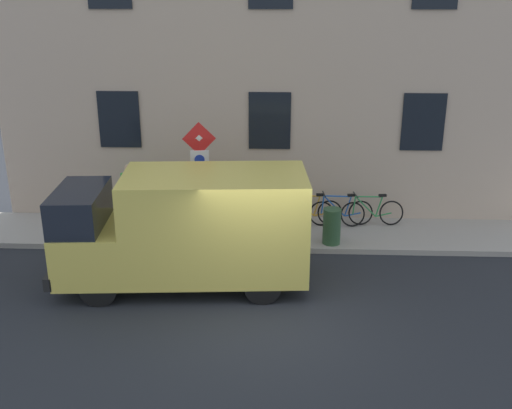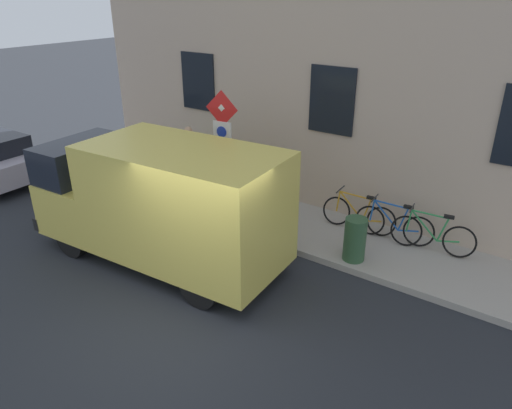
% 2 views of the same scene
% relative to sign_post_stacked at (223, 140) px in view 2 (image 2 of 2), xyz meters
% --- Properties ---
extents(ground_plane, '(80.00, 80.00, 0.00)m').
position_rel_sign_post_stacked_xyz_m(ground_plane, '(-2.98, -1.61, -2.11)').
color(ground_plane, '#24272C').
extents(sidewalk_slab, '(2.15, 16.48, 0.14)m').
position_rel_sign_post_stacked_xyz_m(sidewalk_slab, '(0.86, -1.61, -2.04)').
color(sidewalk_slab, '#A19A92').
rests_on(sidewalk_slab, ground_plane).
extents(building_facade, '(0.75, 14.48, 8.84)m').
position_rel_sign_post_stacked_xyz_m(building_facade, '(2.28, -1.61, 2.31)').
color(building_facade, '#BFA791').
rests_on(building_facade, ground_plane).
extents(sign_post_stacked, '(0.18, 0.56, 2.93)m').
position_rel_sign_post_stacked_xyz_m(sign_post_stacked, '(0.00, 0.00, 0.00)').
color(sign_post_stacked, '#474C47').
rests_on(sign_post_stacked, sidewalk_slab).
extents(delivery_van, '(2.36, 5.46, 2.50)m').
position_rel_sign_post_stacked_xyz_m(delivery_van, '(-1.91, 0.04, -0.78)').
color(delivery_van, '#E2CD56').
rests_on(delivery_van, ground_plane).
extents(bicycle_green, '(0.50, 1.72, 0.89)m').
position_rel_sign_post_stacked_xyz_m(bicycle_green, '(1.38, -4.35, -1.60)').
color(bicycle_green, black).
rests_on(bicycle_green, sidewalk_slab).
extents(bicycle_blue, '(0.46, 1.72, 0.89)m').
position_rel_sign_post_stacked_xyz_m(bicycle_blue, '(1.38, -3.53, -1.60)').
color(bicycle_blue, black).
rests_on(bicycle_blue, sidewalk_slab).
extents(bicycle_orange, '(0.46, 1.72, 0.89)m').
position_rel_sign_post_stacked_xyz_m(bicycle_orange, '(1.38, -2.71, -1.60)').
color(bicycle_orange, black).
rests_on(bicycle_orange, sidewalk_slab).
extents(pedestrian, '(0.46, 0.47, 1.72)m').
position_rel_sign_post_stacked_xyz_m(pedestrian, '(1.00, 1.98, -1.04)').
color(pedestrian, '#262B47').
rests_on(pedestrian, sidewalk_slab).
extents(litter_bin, '(0.44, 0.44, 0.90)m').
position_rel_sign_post_stacked_xyz_m(litter_bin, '(0.14, -3.19, -1.52)').
color(litter_bin, '#2D5133').
rests_on(litter_bin, sidewalk_slab).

